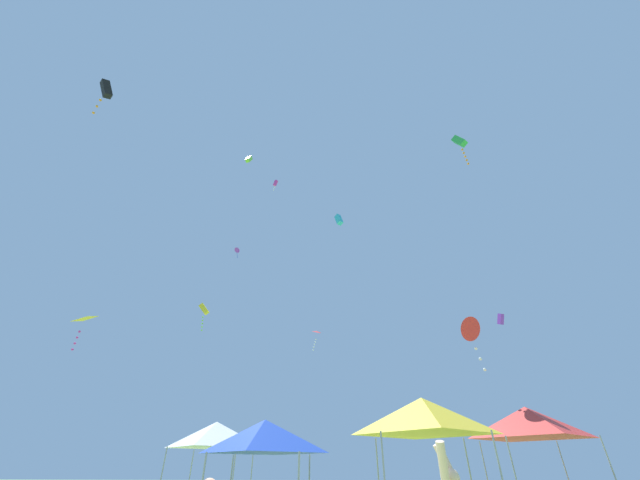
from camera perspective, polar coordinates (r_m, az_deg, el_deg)
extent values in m
sphere|color=beige|center=(6.25, 20.21, -32.08)|extent=(0.24, 0.24, 0.24)
cylinder|color=beige|center=(6.30, 19.71, -30.93)|extent=(0.38, 0.28, 0.60)
cylinder|color=beige|center=(6.00, 19.11, -30.92)|extent=(0.17, 0.34, 0.61)
cylinder|color=#9E9EA3|center=(21.00, -20.18, -32.28)|extent=(0.05, 0.05, 2.45)
cylinder|color=#9E9EA3|center=(20.10, -10.99, -33.47)|extent=(0.05, 0.05, 2.45)
pyramid|color=white|center=(19.15, -16.39, -27.67)|extent=(3.27, 3.27, 1.05)
pyramid|color=blue|center=(12.24, -8.92, -28.54)|extent=(2.75, 2.75, 0.88)
pyramid|color=yellow|center=(13.70, 16.23, -25.35)|extent=(3.48, 3.48, 1.11)
cylinder|color=#9E9EA3|center=(19.01, 25.16, -31.19)|extent=(0.05, 0.05, 2.67)
cylinder|color=#9E9EA3|center=(20.16, 34.88, -28.77)|extent=(0.05, 0.05, 2.67)
pyramid|color=red|center=(18.10, 30.38, -23.83)|extent=(3.56, 3.56, 1.14)
cube|color=#75D138|center=(34.94, -11.31, 12.55)|extent=(0.52, 0.82, 0.98)
cone|color=red|center=(19.09, 22.78, -12.93)|extent=(1.32, 1.08, 1.11)
sphere|color=white|center=(18.91, 23.66, -15.59)|extent=(0.14, 0.14, 0.14)
sphere|color=white|center=(18.88, 24.25, -16.93)|extent=(0.14, 0.14, 0.14)
sphere|color=white|center=(18.87, 24.85, -18.27)|extent=(0.14, 0.14, 0.14)
pyramid|color=red|center=(27.78, -0.55, -14.42)|extent=(0.92, 1.01, 0.41)
sphere|color=white|center=(27.59, -0.67, -15.57)|extent=(0.10, 0.10, 0.10)
sphere|color=white|center=(27.51, -0.77, -15.96)|extent=(0.10, 0.10, 0.10)
sphere|color=white|center=(27.44, -0.88, -16.36)|extent=(0.10, 0.10, 0.10)
sphere|color=white|center=(27.36, -0.98, -16.76)|extent=(0.10, 0.10, 0.10)
sphere|color=white|center=(27.29, -1.09, -17.16)|extent=(0.10, 0.10, 0.10)
cube|color=yellow|center=(37.48, -18.06, -10.44)|extent=(1.07, 0.46, 1.15)
sphere|color=#75D138|center=(37.27, -18.23, -11.62)|extent=(0.15, 0.15, 0.15)
sphere|color=#75D138|center=(37.24, -18.27, -12.09)|extent=(0.15, 0.15, 0.15)
sphere|color=#75D138|center=(37.21, -18.31, -12.57)|extent=(0.15, 0.15, 0.15)
sphere|color=#75D138|center=(37.18, -18.35, -13.04)|extent=(0.15, 0.15, 0.15)
sphere|color=#75D138|center=(37.15, -18.39, -13.51)|extent=(0.15, 0.15, 0.15)
pyramid|color=yellow|center=(30.25, -33.52, -10.33)|extent=(1.48, 1.48, 0.67)
sphere|color=#D6389E|center=(30.08, -34.05, -12.04)|extent=(0.15, 0.15, 0.15)
sphere|color=#D6389E|center=(30.08, -34.31, -12.74)|extent=(0.15, 0.15, 0.15)
sphere|color=#D6389E|center=(30.08, -34.57, -13.45)|extent=(0.15, 0.15, 0.15)
sphere|color=#D6389E|center=(30.08, -34.83, -14.16)|extent=(0.15, 0.15, 0.15)
cube|color=#D6389E|center=(37.03, -7.12, 9.03)|extent=(0.51, 0.40, 0.67)
sphere|color=white|center=(36.72, -7.21, 8.55)|extent=(0.08, 0.08, 0.08)
sphere|color=white|center=(36.59, -7.26, 8.39)|extent=(0.08, 0.08, 0.08)
sphere|color=white|center=(36.45, -7.31, 8.23)|extent=(0.08, 0.08, 0.08)
sphere|color=white|center=(36.32, -7.37, 8.07)|extent=(0.08, 0.08, 0.08)
sphere|color=white|center=(36.19, -7.42, 7.91)|extent=(0.08, 0.08, 0.08)
cube|color=purple|center=(38.04, 26.92, -11.21)|extent=(0.67, 0.84, 1.05)
cube|color=black|center=(32.04, -30.99, 19.99)|extent=(1.04, 1.11, 1.37)
sphere|color=orange|center=(31.33, -31.68, 18.50)|extent=(0.17, 0.17, 0.17)
sphere|color=orange|center=(31.04, -32.08, 17.65)|extent=(0.17, 0.17, 0.17)
sphere|color=orange|center=(30.75, -32.48, 16.78)|extent=(0.17, 0.17, 0.17)
cube|color=#2DB7CC|center=(41.35, 3.02, 3.27)|extent=(1.06, 1.08, 1.47)
cone|color=purple|center=(38.48, -13.10, -1.56)|extent=(0.75, 0.70, 0.45)
sphere|color=blue|center=(38.26, -13.13, -2.05)|extent=(0.07, 0.07, 0.07)
sphere|color=blue|center=(38.17, -13.11, -2.22)|extent=(0.07, 0.07, 0.07)
sphere|color=blue|center=(38.08, -13.10, -2.40)|extent=(0.07, 0.07, 0.07)
sphere|color=blue|center=(37.98, -13.08, -2.57)|extent=(0.07, 0.07, 0.07)
sphere|color=blue|center=(37.89, -13.07, -2.75)|extent=(0.07, 0.07, 0.07)
cube|color=green|center=(33.10, 21.39, 14.49)|extent=(1.15, 1.13, 1.38)
sphere|color=orange|center=(32.52, 21.79, 13.29)|extent=(0.17, 0.17, 0.17)
sphere|color=orange|center=(32.35, 21.99, 12.77)|extent=(0.17, 0.17, 0.17)
sphere|color=orange|center=(32.18, 22.20, 12.25)|extent=(0.17, 0.17, 0.17)
sphere|color=orange|center=(32.01, 22.40, 11.73)|extent=(0.17, 0.17, 0.17)
sphere|color=orange|center=(31.84, 22.61, 11.20)|extent=(0.17, 0.17, 0.17)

